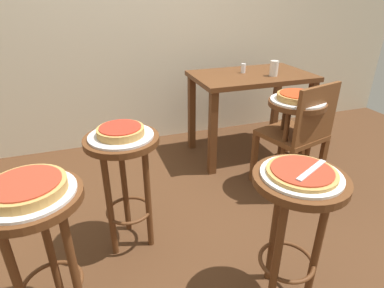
% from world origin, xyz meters
% --- Properties ---
extents(ground_plane, '(6.00, 6.00, 0.00)m').
position_xyz_m(ground_plane, '(0.00, 0.00, 0.00)').
color(ground_plane, '#4C2D19').
extents(stool_foreground, '(0.40, 0.40, 0.71)m').
position_xyz_m(stool_foreground, '(0.28, -0.53, 0.53)').
color(stool_foreground, '#5B3319').
rests_on(stool_foreground, ground_plane).
extents(serving_plate_foreground, '(0.34, 0.34, 0.01)m').
position_xyz_m(serving_plate_foreground, '(0.28, -0.53, 0.72)').
color(serving_plate_foreground, white).
rests_on(serving_plate_foreground, stool_foreground).
extents(pizza_foreground, '(0.29, 0.29, 0.02)m').
position_xyz_m(pizza_foreground, '(0.28, -0.53, 0.74)').
color(pizza_foreground, tan).
rests_on(pizza_foreground, serving_plate_foreground).
extents(stool_middle, '(0.40, 0.40, 0.71)m').
position_xyz_m(stool_middle, '(-0.77, -0.30, 0.53)').
color(stool_middle, '#5B3319').
rests_on(stool_middle, ground_plane).
extents(serving_plate_middle, '(0.36, 0.36, 0.01)m').
position_xyz_m(serving_plate_middle, '(-0.77, -0.30, 0.72)').
color(serving_plate_middle, silver).
rests_on(serving_plate_middle, stool_middle).
extents(pizza_middle, '(0.29, 0.29, 0.05)m').
position_xyz_m(pizza_middle, '(-0.77, -0.30, 0.75)').
color(pizza_middle, tan).
rests_on(pizza_middle, serving_plate_middle).
extents(stool_leftside, '(0.40, 0.40, 0.71)m').
position_xyz_m(stool_leftside, '(-0.37, 0.12, 0.53)').
color(stool_leftside, '#5B3319').
rests_on(stool_leftside, ground_plane).
extents(serving_plate_leftside, '(0.34, 0.34, 0.01)m').
position_xyz_m(serving_plate_leftside, '(-0.37, 0.12, 0.72)').
color(serving_plate_leftside, silver).
rests_on(serving_plate_leftside, stool_leftside).
extents(pizza_leftside, '(0.25, 0.25, 0.05)m').
position_xyz_m(pizza_leftside, '(-0.37, 0.12, 0.75)').
color(pizza_leftside, tan).
rests_on(pizza_leftside, serving_plate_leftside).
extents(stool_rear, '(0.40, 0.40, 0.71)m').
position_xyz_m(stool_rear, '(0.88, 0.32, 0.53)').
color(stool_rear, '#5B3319').
rests_on(stool_rear, ground_plane).
extents(serving_plate_rear, '(0.38, 0.38, 0.01)m').
position_xyz_m(serving_plate_rear, '(0.88, 0.32, 0.72)').
color(serving_plate_rear, silver).
rests_on(serving_plate_rear, stool_rear).
extents(pizza_rear, '(0.29, 0.29, 0.05)m').
position_xyz_m(pizza_rear, '(0.88, 0.32, 0.75)').
color(pizza_rear, '#B78442').
rests_on(pizza_rear, serving_plate_rear).
extents(dining_table, '(1.02, 0.62, 0.76)m').
position_xyz_m(dining_table, '(0.87, 0.98, 0.63)').
color(dining_table, '#5B3319').
rests_on(dining_table, ground_plane).
extents(cup_near_edge, '(0.07, 0.07, 0.13)m').
position_xyz_m(cup_near_edge, '(1.01, 0.86, 0.82)').
color(cup_near_edge, silver).
rests_on(cup_near_edge, dining_table).
extents(condiment_shaker, '(0.04, 0.04, 0.08)m').
position_xyz_m(condiment_shaker, '(0.82, 1.04, 0.80)').
color(condiment_shaker, white).
rests_on(condiment_shaker, dining_table).
extents(wooden_chair, '(0.49, 0.49, 0.85)m').
position_xyz_m(wooden_chair, '(0.92, 0.31, 0.47)').
color(wooden_chair, brown).
rests_on(wooden_chair, ground_plane).
extents(pizza_server_knife, '(0.21, 0.12, 0.01)m').
position_xyz_m(pizza_server_knife, '(0.31, -0.55, 0.75)').
color(pizza_server_knife, silver).
rests_on(pizza_server_knife, pizza_foreground).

